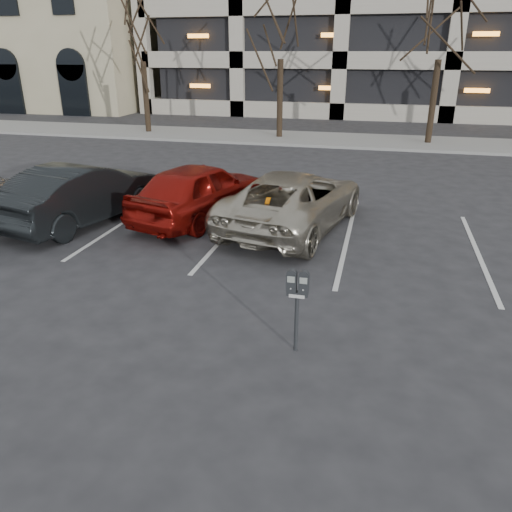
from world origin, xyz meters
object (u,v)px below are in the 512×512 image
(tree_b, at_px, (282,6))
(tree_c, at_px, (446,2))
(car_red, at_px, (200,190))
(suv_silver, at_px, (293,200))
(tree_a, at_px, (139,14))
(car_dark, at_px, (83,193))
(parking_meter, at_px, (297,291))

(tree_b, xyz_separation_m, tree_c, (7.00, 0.00, 0.01))
(car_red, bearing_deg, tree_b, -71.76)
(tree_b, xyz_separation_m, suv_silver, (3.02, -12.96, -5.20))
(tree_a, xyz_separation_m, car_red, (7.58, -12.85, -4.93))
(tree_c, distance_m, car_dark, 17.37)
(tree_c, distance_m, car_red, 15.27)
(tree_c, relative_size, suv_silver, 1.52)
(tree_a, height_order, tree_c, tree_c)
(suv_silver, bearing_deg, parking_meter, 112.31)
(tree_c, bearing_deg, parking_meter, -99.17)
(tree_b, height_order, parking_meter, tree_b)
(car_red, bearing_deg, parking_meter, 137.79)
(tree_c, relative_size, parking_meter, 6.55)
(tree_b, relative_size, tree_c, 1.00)
(tree_a, bearing_deg, car_dark, -70.72)
(car_red, bearing_deg, car_dark, 35.16)
(tree_b, distance_m, parking_meter, 19.44)
(tree_a, distance_m, car_dark, 15.46)
(tree_a, distance_m, tree_b, 7.00)
(tree_a, bearing_deg, tree_b, 0.00)
(tree_b, relative_size, parking_meter, 6.53)
(parking_meter, height_order, car_dark, car_dark)
(tree_a, distance_m, tree_c, 14.00)
(tree_b, distance_m, car_dark, 14.91)
(tree_a, height_order, suv_silver, tree_a)
(parking_meter, bearing_deg, tree_c, 80.40)
(tree_a, bearing_deg, parking_meter, -58.98)
(tree_a, xyz_separation_m, suv_silver, (10.02, -12.96, -4.98))
(tree_c, distance_m, suv_silver, 14.53)
(tree_b, height_order, car_red, tree_b)
(tree_c, relative_size, car_red, 1.89)
(car_red, height_order, car_dark, car_dark)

